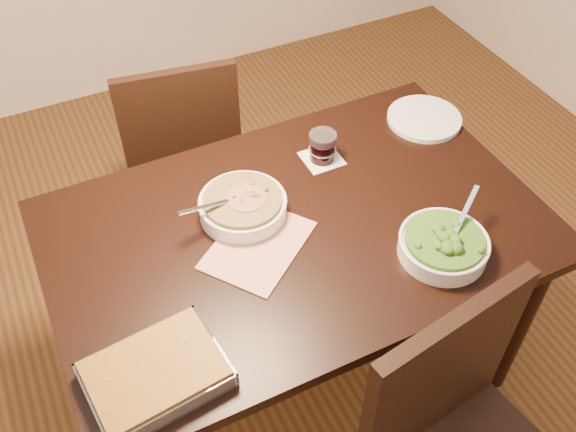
% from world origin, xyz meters
% --- Properties ---
extents(ground, '(4.00, 4.00, 0.00)m').
position_xyz_m(ground, '(0.00, 0.00, 0.00)').
color(ground, '#422E13').
rests_on(ground, ground).
extents(table, '(1.40, 0.90, 0.75)m').
position_xyz_m(table, '(0.00, 0.00, 0.65)').
color(table, black).
rests_on(table, ground).
extents(magazine_a, '(0.37, 0.36, 0.01)m').
position_xyz_m(magazine_a, '(-0.13, -0.02, 0.75)').
color(magazine_a, '#BE4036').
rests_on(magazine_a, table).
extents(coaster, '(0.12, 0.12, 0.00)m').
position_xyz_m(coaster, '(0.20, 0.23, 0.75)').
color(coaster, white).
rests_on(coaster, table).
extents(stew_bowl, '(0.28, 0.25, 0.10)m').
position_xyz_m(stew_bowl, '(-0.12, 0.11, 0.78)').
color(stew_bowl, white).
rests_on(stew_bowl, table).
extents(broccoli_bowl, '(0.26, 0.25, 0.09)m').
position_xyz_m(broccoli_bowl, '(0.31, -0.26, 0.78)').
color(broccoli_bowl, white).
rests_on(broccoli_bowl, table).
extents(baking_dish, '(0.33, 0.26, 0.06)m').
position_xyz_m(baking_dish, '(-0.51, -0.30, 0.78)').
color(baking_dish, silver).
rests_on(baking_dish, table).
extents(wine_tumbler, '(0.09, 0.09, 0.10)m').
position_xyz_m(wine_tumbler, '(0.20, 0.23, 0.80)').
color(wine_tumbler, black).
rests_on(wine_tumbler, coaster).
extents(dinner_plate, '(0.25, 0.25, 0.02)m').
position_xyz_m(dinner_plate, '(0.60, 0.25, 0.76)').
color(dinner_plate, silver).
rests_on(dinner_plate, table).
extents(chair_far, '(0.48, 0.48, 0.90)m').
position_xyz_m(chair_far, '(-0.11, 0.78, 0.50)').
color(chair_far, black).
rests_on(chair_far, ground).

